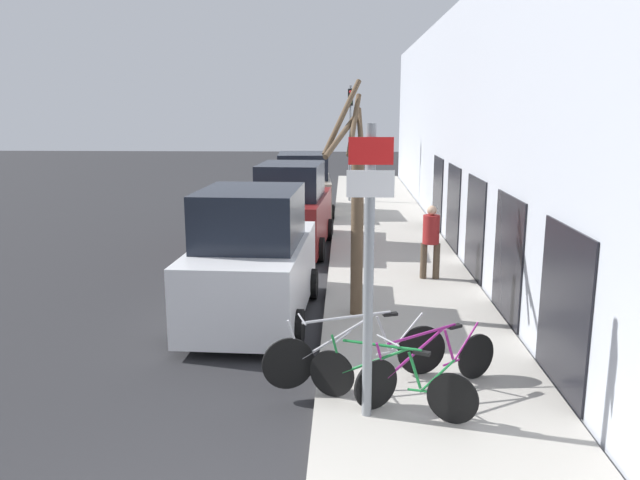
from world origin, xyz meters
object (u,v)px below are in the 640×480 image
street_tree (355,212)px  bicycle_0 (390,381)px  pedestrian_near (431,237)px  parked_car_2 (303,188)px  bicycle_2 (357,353)px  parked_car_0 (253,262)px  signpost (369,264)px  traffic_light (350,128)px  parked_car_1 (292,211)px  bicycle_1 (429,365)px

street_tree → bicycle_0: bearing=-83.8°
pedestrian_near → bicycle_0: bearing=-100.2°
bicycle_0 → parked_car_2: (-2.06, 14.90, 0.50)m
bicycle_2 → parked_car_0: size_ratio=0.59×
signpost → traffic_light: (-0.11, 17.83, 0.99)m
signpost → bicycle_2: signpost is taller
signpost → bicycle_2: 1.76m
parked_car_0 → street_tree: size_ratio=1.03×
street_tree → traffic_light: bearing=90.0°
bicycle_2 → parked_car_2: (-1.67, 14.11, 0.46)m
parked_car_2 → traffic_light: bearing=55.6°
bicycle_2 → bicycle_0: bearing=-169.9°
street_tree → signpost: bearing=-88.4°
bicycle_2 → traffic_light: bearing=-16.4°
signpost → pedestrian_near: size_ratio=2.17×
traffic_light → signpost: bearing=-89.7°
signpost → parked_car_1: signpost is taller
bicycle_0 → bicycle_2: (-0.39, 0.79, 0.04)m
parked_car_2 → pedestrian_near: parked_car_2 is taller
bicycle_2 → pedestrian_near: size_ratio=1.55×
pedestrian_near → parked_car_2: bearing=112.7°
bicycle_0 → traffic_light: 17.85m
parked_car_2 → traffic_light: 3.81m
bicycle_0 → signpost: bearing=143.9°
signpost → bicycle_1: signpost is taller
signpost → bicycle_1: bearing=37.8°
bicycle_0 → traffic_light: traffic_light is taller
parked_car_1 → pedestrian_near: size_ratio=2.69×
parked_car_0 → pedestrian_near: (3.52, 2.40, -0.01)m
parked_car_0 → pedestrian_near: 4.26m
signpost → bicycle_0: bearing=29.8°
parked_car_0 → traffic_light: 14.22m
parked_car_1 → street_tree: street_tree is taller
bicycle_0 → traffic_light: bearing=25.3°
parked_car_2 → pedestrian_near: size_ratio=2.87×
parked_car_0 → bicycle_2: bearing=-55.4°
signpost → street_tree: size_ratio=0.85×
bicycle_1 → bicycle_2: 0.99m
bicycle_1 → parked_car_1: bearing=-17.7°
bicycle_2 → traffic_light: (0.00, 16.88, 2.47)m
parked_car_2 → street_tree: bearing=-84.9°
parked_car_0 → traffic_light: (1.83, 13.97, 1.95)m
parked_car_1 → bicycle_1: bearing=-70.8°
pedestrian_near → traffic_light: traffic_light is taller
bicycle_0 → parked_car_2: parked_car_2 is taller
parked_car_2 → pedestrian_near: 9.42m
signpost → parked_car_2: bearing=96.7°
bicycle_1 → parked_car_1: 9.31m
bicycle_0 → bicycle_2: size_ratio=0.81×
bicycle_1 → street_tree: (-0.93, 3.07, 1.51)m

